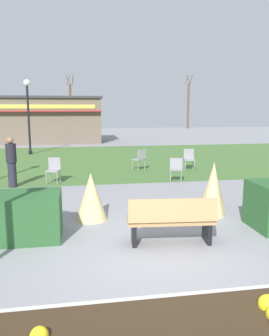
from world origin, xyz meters
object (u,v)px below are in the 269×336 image
object	(u,v)px
cafe_chair_center	(54,168)
person_strolling	(12,162)
tree_left_bg	(70,106)
cafe_chair_east	(140,158)
park_bench	(171,220)
lamppost_far	(28,108)
parked_car_west_slot	(66,128)
cafe_chair_west	(189,158)
food_kiosk	(46,119)
cafe_chair_north	(176,168)
tree_right_bg	(188,105)

from	to	relation	value
cafe_chair_center	person_strolling	size ratio (longest dim) A/B	0.53
tree_left_bg	cafe_chair_east	bearing A→B (deg)	-83.19
cafe_chair_east	cafe_chair_center	distance (m)	3.98
cafe_chair_east	park_bench	bearing A→B (deg)	-96.11
lamppost_far	parked_car_west_slot	bearing A→B (deg)	84.11
lamppost_far	tree_left_bg	bearing A→B (deg)	84.80
cafe_chair_west	cafe_chair_center	size ratio (longest dim) A/B	1.00
food_kiosk	cafe_chair_center	bearing A→B (deg)	-84.33
cafe_chair_center	cafe_chair_north	size ratio (longest dim) A/B	1.00
food_kiosk	cafe_chair_north	distance (m)	16.91
lamppost_far	cafe_chair_north	bearing A→B (deg)	-54.60
lamppost_far	tree_right_bg	distance (m)	28.89
lamppost_far	person_strolling	world-z (taller)	lamppost_far
cafe_chair_west	person_strolling	world-z (taller)	person_strolling
lamppost_far	cafe_chair_north	size ratio (longest dim) A/B	4.74
tree_left_bg	tree_right_bg	xyz separation A→B (m)	(15.17, 1.37, 0.19)
tree_right_bg	person_strolling	bearing A→B (deg)	-117.62
cafe_chair_west	parked_car_west_slot	size ratio (longest dim) A/B	0.21
lamppost_far	food_kiosk	bearing A→B (deg)	87.21
cafe_chair_west	person_strolling	distance (m)	7.28
person_strolling	tree_left_bg	bearing A→B (deg)	133.72
park_bench	lamppost_far	world-z (taller)	lamppost_far
tree_left_bg	tree_right_bg	distance (m)	15.24
cafe_chair_north	tree_left_bg	distance (m)	30.94
cafe_chair_east	parked_car_west_slot	distance (m)	21.76
cafe_chair_west	cafe_chair_north	distance (m)	2.66
parked_car_west_slot	tree_left_bg	size ratio (longest dim) A/B	0.67
park_bench	lamppost_far	bearing A→B (deg)	107.50
food_kiosk	parked_car_west_slot	bearing A→B (deg)	81.43
park_bench	cafe_chair_east	xyz separation A→B (m)	(0.86, 8.04, 0.05)
food_kiosk	tree_right_bg	distance (m)	23.32
cafe_chair_east	cafe_chair_north	distance (m)	2.69
cafe_chair_west	food_kiosk	bearing A→B (deg)	117.78
parked_car_west_slot	tree_right_bg	bearing A→B (deg)	27.00
tree_right_bg	cafe_chair_north	bearing A→B (deg)	-108.98
lamppost_far	cafe_chair_center	xyz separation A→B (m)	(1.86, -8.07, -2.12)
park_bench	food_kiosk	world-z (taller)	food_kiosk
cafe_chair_center	person_strolling	world-z (taller)	person_strolling
food_kiosk	park_bench	bearing A→B (deg)	-79.05
food_kiosk	person_strolling	xyz separation A→B (m)	(0.17, -15.69, -0.91)
tree_left_bg	lamppost_far	bearing A→B (deg)	-95.20
cafe_chair_west	tree_right_bg	xyz separation A→B (m)	(9.71, 29.59, 2.54)
food_kiosk	tree_left_bg	xyz separation A→B (m)	(1.64, 14.74, 1.11)
cafe_chair_east	tree_left_bg	distance (m)	28.31
lamppost_far	tree_left_bg	xyz separation A→B (m)	(1.99, 21.87, 0.23)
lamppost_far	cafe_chair_east	xyz separation A→B (m)	(5.33, -6.14, -2.12)
cafe_chair_west	parked_car_west_slot	distance (m)	22.43
food_kiosk	cafe_chair_east	distance (m)	14.23
park_bench	person_strolling	xyz separation A→B (m)	(-3.95, 5.62, 0.38)
food_kiosk	parked_car_west_slot	size ratio (longest dim) A/B	1.98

